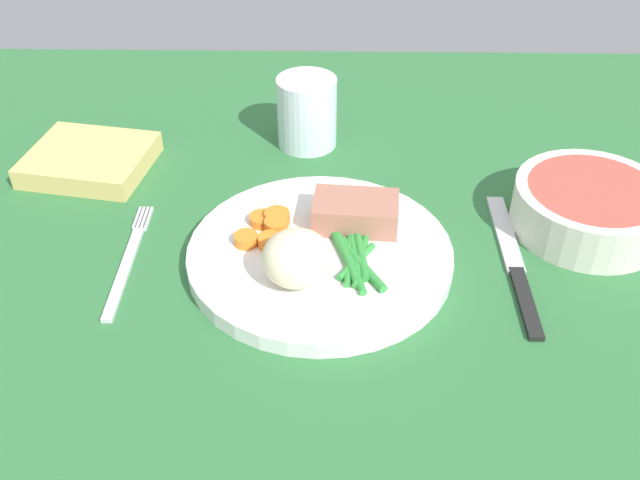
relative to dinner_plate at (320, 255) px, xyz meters
The scene contains 11 objects.
dining_table 4.13cm from the dinner_plate, 120.66° to the left, with size 120.00×90.00×2.00cm.
dinner_plate is the anchor object (origin of this frame).
meat_portion 5.54cm from the dinner_plate, 49.40° to the left, with size 8.05×5.01×2.77cm, color #A86B56.
mashed_potatoes 5.90cm from the dinner_plate, 116.57° to the right, with size 6.08×6.00×4.85cm, color beige.
carrot_slices 5.29cm from the dinner_plate, 155.64° to the left, with size 6.48×6.16×1.30cm.
green_beans 3.67cm from the dinner_plate, 28.49° to the right, with size 5.14×10.08×0.82cm.
fork 17.93cm from the dinner_plate, behind, with size 1.44×16.60×0.40cm.
knife 18.03cm from the dinner_plate, ahead, with size 1.70×20.50×0.64cm.
water_glass 22.07cm from the dinner_plate, 94.40° to the left, with size 6.82×6.82×8.09cm.
salad_bowl 26.90cm from the dinner_plate, 12.77° to the left, with size 14.86×14.86×4.57cm.
napkin 30.18cm from the dinner_plate, 148.34° to the left, with size 12.70×11.09×2.27cm, color #DBBC6B.
Camera 1 is at (2.87, -55.93, 45.52)cm, focal length 41.09 mm.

